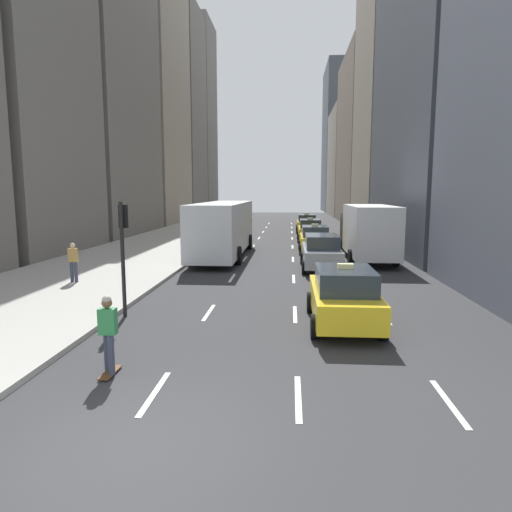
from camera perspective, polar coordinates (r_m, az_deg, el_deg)
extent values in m
plane|color=#333335|center=(7.78, -15.62, -22.43)|extent=(160.00, 160.00, 0.00)
cube|color=#ADAAA3|center=(34.79, -11.45, 1.58)|extent=(8.00, 66.00, 0.15)
cube|color=white|center=(9.52, -12.56, -16.35)|extent=(0.12, 2.00, 0.01)
cube|color=white|center=(15.03, -5.92, -7.03)|extent=(0.12, 2.00, 0.01)
cube|color=white|center=(20.81, -3.01, -2.76)|extent=(0.12, 2.00, 0.01)
cube|color=white|center=(26.69, -1.38, -0.35)|extent=(0.12, 2.00, 0.01)
cube|color=white|center=(32.62, -0.34, 1.19)|extent=(0.12, 2.00, 0.01)
cube|color=white|center=(38.56, 0.37, 2.25)|extent=(0.12, 2.00, 0.01)
cube|color=white|center=(44.52, 0.90, 3.03)|extent=(0.12, 2.00, 0.01)
cube|color=white|center=(50.50, 1.30, 3.63)|extent=(0.12, 2.00, 0.01)
cube|color=white|center=(56.47, 1.62, 4.10)|extent=(0.12, 2.00, 0.01)
cube|color=white|center=(9.15, 5.29, -17.21)|extent=(0.12, 2.00, 0.01)
cube|color=white|center=(14.80, 4.90, -7.26)|extent=(0.12, 2.00, 0.01)
cube|color=white|center=(20.65, 4.73, -2.86)|extent=(0.12, 2.00, 0.01)
cube|color=white|center=(26.57, 4.64, -0.41)|extent=(0.12, 2.00, 0.01)
cube|color=white|center=(32.51, 4.58, 1.14)|extent=(0.12, 2.00, 0.01)
cube|color=white|center=(38.48, 4.54, 2.21)|extent=(0.12, 2.00, 0.01)
cube|color=white|center=(44.45, 4.51, 3.00)|extent=(0.12, 2.00, 0.01)
cube|color=white|center=(50.43, 4.49, 3.60)|extent=(0.12, 2.00, 0.01)
cube|color=white|center=(56.41, 4.47, 4.07)|extent=(0.12, 2.00, 0.01)
cube|color=white|center=(9.63, 22.95, -16.52)|extent=(0.12, 2.00, 0.01)
cube|color=white|center=(15.10, 15.67, -7.22)|extent=(0.12, 2.00, 0.01)
cube|color=white|center=(20.86, 12.45, -2.91)|extent=(0.12, 2.00, 0.01)
cube|color=white|center=(26.73, 10.65, -0.47)|extent=(0.12, 2.00, 0.01)
cube|color=white|center=(32.65, 9.50, 1.09)|extent=(0.12, 2.00, 0.01)
cube|color=white|center=(38.59, 8.70, 2.16)|extent=(0.12, 2.00, 0.01)
cube|color=white|center=(44.55, 8.12, 2.96)|extent=(0.12, 2.00, 0.01)
cube|color=white|center=(50.52, 7.67, 3.56)|extent=(0.12, 2.00, 0.01)
cube|color=white|center=(56.49, 7.32, 4.03)|extent=(0.12, 2.00, 0.01)
cube|color=slate|center=(44.74, -18.39, 19.20)|extent=(6.00, 14.09, 25.70)
cube|color=gray|center=(58.74, -12.67, 18.29)|extent=(6.00, 13.57, 29.06)
cube|color=slate|center=(71.41, -9.48, 17.03)|extent=(6.00, 11.37, 30.35)
cube|color=slate|center=(82.40, -7.57, 16.45)|extent=(6.00, 10.25, 32.05)
cube|color=#4C515B|center=(33.12, 22.46, 20.39)|extent=(6.00, 16.00, 22.62)
cube|color=gray|center=(47.87, 17.10, 23.27)|extent=(6.00, 11.52, 33.48)
cube|color=gray|center=(60.93, 13.72, 13.92)|extent=(6.00, 16.92, 20.73)
cube|color=gray|center=(77.61, 11.59, 11.29)|extent=(6.00, 15.84, 17.00)
cube|color=#4C515B|center=(94.10, 10.41, 14.03)|extent=(6.00, 15.37, 27.80)
cube|color=yellow|center=(44.24, 6.34, 3.87)|extent=(1.80, 4.40, 0.76)
cube|color=#28333D|center=(43.93, 6.37, 4.75)|extent=(1.58, 2.29, 0.64)
cube|color=#F2E599|center=(43.91, 6.37, 5.26)|extent=(0.44, 0.20, 0.14)
cylinder|color=black|center=(45.61, 5.14, 3.53)|extent=(0.22, 0.66, 0.66)
cylinder|color=black|center=(45.67, 7.40, 3.50)|extent=(0.22, 0.66, 0.66)
cylinder|color=black|center=(42.89, 5.19, 3.24)|extent=(0.22, 0.66, 0.66)
cylinder|color=black|center=(42.95, 7.60, 3.21)|extent=(0.22, 0.66, 0.66)
cube|color=yellow|center=(36.70, 6.75, 3.01)|extent=(1.80, 4.40, 0.76)
cube|color=#28333D|center=(36.38, 6.79, 4.07)|extent=(1.58, 2.29, 0.64)
cube|color=#F2E599|center=(36.36, 6.80, 4.68)|extent=(0.44, 0.20, 0.14)
cylinder|color=black|center=(38.07, 5.30, 2.63)|extent=(0.22, 0.66, 0.66)
cylinder|color=black|center=(38.14, 8.01, 2.60)|extent=(0.22, 0.66, 0.66)
cylinder|color=black|center=(35.35, 5.38, 2.22)|extent=(0.22, 0.66, 0.66)
cylinder|color=black|center=(35.43, 8.29, 2.18)|extent=(0.22, 0.66, 0.66)
cube|color=yellow|center=(13.71, 10.87, -5.57)|extent=(1.80, 4.40, 0.76)
cube|color=#28333D|center=(13.31, 11.07, -2.91)|extent=(1.58, 2.29, 0.64)
cube|color=#F2E599|center=(13.24, 11.12, -1.25)|extent=(0.44, 0.20, 0.14)
cylinder|color=black|center=(15.05, 6.81, -5.75)|extent=(0.22, 0.66, 0.66)
cylinder|color=black|center=(15.24, 13.62, -5.75)|extent=(0.22, 0.66, 0.66)
cylinder|color=black|center=(12.42, 7.36, -8.75)|extent=(0.22, 0.66, 0.66)
cylinder|color=black|center=(12.65, 15.63, -8.68)|extent=(0.22, 0.66, 0.66)
cube|color=yellow|center=(29.68, 7.33, 1.81)|extent=(1.80, 4.40, 0.76)
cube|color=#28333D|center=(29.35, 7.38, 3.11)|extent=(1.58, 2.29, 0.64)
cube|color=#F2E599|center=(29.32, 7.39, 3.87)|extent=(0.44, 0.20, 0.14)
cylinder|color=black|center=(31.04, 5.52, 1.40)|extent=(0.22, 0.66, 0.66)
cylinder|color=black|center=(31.13, 8.84, 1.36)|extent=(0.22, 0.66, 0.66)
cylinder|color=black|center=(28.33, 5.64, 0.77)|extent=(0.22, 0.66, 0.66)
cylinder|color=black|center=(28.43, 9.27, 0.73)|extent=(0.22, 0.66, 0.66)
cube|color=#9EA0A5|center=(23.30, 8.15, 0.15)|extent=(1.80, 4.94, 0.81)
cube|color=#28333D|center=(22.92, 8.23, 1.83)|extent=(1.58, 2.57, 0.64)
cylinder|color=black|center=(24.83, 5.82, -0.27)|extent=(0.22, 0.66, 0.66)
cylinder|color=black|center=(24.95, 9.96, -0.31)|extent=(0.22, 0.66, 0.66)
cylinder|color=black|center=(21.80, 6.03, -1.43)|extent=(0.22, 0.66, 0.66)
cylinder|color=black|center=(21.94, 10.74, -1.47)|extent=(0.22, 0.66, 0.66)
cube|color=silver|center=(27.65, -4.08, 3.67)|extent=(2.50, 11.60, 2.90)
cube|color=#28333D|center=(33.32, -2.65, 5.03)|extent=(2.30, 0.12, 1.40)
cube|color=#28333D|center=(27.83, -6.56, 4.39)|extent=(0.08, 9.86, 1.10)
cube|color=yellow|center=(33.28, -2.66, 6.57)|extent=(1.50, 0.10, 0.36)
cylinder|color=black|center=(31.50, -5.36, 1.81)|extent=(0.30, 1.00, 1.00)
cylinder|color=black|center=(31.18, -0.83, 1.79)|extent=(0.30, 1.00, 1.00)
cylinder|color=black|center=(24.89, -7.97, 0.11)|extent=(0.30, 1.00, 1.00)
cylinder|color=black|center=(24.48, -2.24, 0.05)|extent=(0.30, 1.00, 1.00)
cube|color=#262628|center=(29.97, 12.71, 3.25)|extent=(2.10, 2.40, 2.10)
cube|color=#28333D|center=(31.08, 12.42, 3.98)|extent=(1.90, 0.10, 0.90)
cube|color=white|center=(25.81, 14.08, 3.13)|extent=(2.30, 6.00, 2.70)
cylinder|color=black|center=(29.94, 10.66, 1.29)|extent=(0.28, 0.90, 0.90)
cylinder|color=black|center=(30.24, 14.61, 1.23)|extent=(0.28, 0.90, 0.90)
cylinder|color=black|center=(24.61, 11.80, -0.19)|extent=(0.28, 0.90, 0.90)
cylinder|color=black|center=(25.01, 17.03, -0.24)|extent=(0.28, 0.90, 0.90)
cube|color=brown|center=(10.60, -17.78, -13.69)|extent=(0.24, 0.80, 0.03)
cylinder|color=black|center=(10.85, -17.21, -13.29)|extent=(0.18, 0.05, 0.05)
cylinder|color=black|center=(10.37, -18.37, -14.36)|extent=(0.18, 0.05, 0.05)
cylinder|color=#383D51|center=(10.59, -18.10, -11.22)|extent=(0.14, 0.14, 0.84)
cylinder|color=#383D51|center=(10.31, -17.67, -11.72)|extent=(0.14, 0.14, 0.84)
cube|color=#338C4C|center=(10.24, -18.06, -7.77)|extent=(0.36, 0.22, 0.56)
sphere|color=brown|center=(10.14, -18.15, -5.59)|extent=(0.22, 0.22, 0.22)
sphere|color=#B2AD9E|center=(10.13, -18.17, -5.26)|extent=(0.20, 0.20, 0.20)
cylinder|color=#383D51|center=(20.56, -22.03, -1.85)|extent=(0.14, 0.14, 0.86)
cylinder|color=#383D51|center=(20.48, -21.57, -1.86)|extent=(0.14, 0.14, 0.86)
cube|color=#B78C47|center=(20.41, -21.90, 0.11)|extent=(0.36, 0.22, 0.56)
sphere|color=beige|center=(20.37, -21.96, 1.22)|extent=(0.22, 0.22, 0.22)
cylinder|color=black|center=(14.71, -16.31, -0.51)|extent=(0.12, 0.12, 3.60)
cube|color=black|center=(14.75, -16.27, 4.79)|extent=(0.24, 0.20, 0.72)
sphere|color=red|center=(14.84, -16.16, 5.70)|extent=(0.14, 0.14, 0.14)
sphere|color=#4C3F14|center=(14.85, -16.12, 4.82)|extent=(0.14, 0.14, 0.14)
sphere|color=#198C2D|center=(14.86, -16.09, 3.93)|extent=(0.14, 0.14, 0.14)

